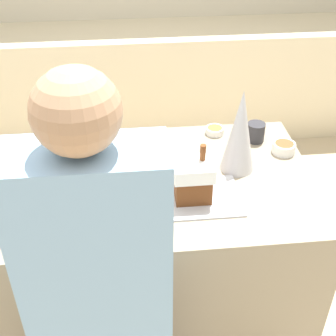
{
  "coord_description": "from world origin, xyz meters",
  "views": [
    {
      "loc": [
        -0.09,
        -1.67,
        2.18
      ],
      "look_at": [
        0.09,
        0.0,
        0.99
      ],
      "focal_mm": 50.0,
      "sensor_mm": 36.0,
      "label": 1
    }
  ],
  "objects_px": {
    "candy_bowl_front_corner": "(284,147)",
    "person": "(101,304)",
    "candy_bowl_behind_tray": "(25,183)",
    "baking_tray": "(192,198)",
    "candy_bowl_near_tray_right": "(111,167)",
    "gingerbread_house": "(193,179)",
    "candy_bowl_far_left": "(156,155)",
    "candy_bowl_center_rear": "(96,142)",
    "candy_bowl_beside_tree": "(68,160)",
    "candy_bowl_far_right": "(215,130)",
    "decorative_tree": "(240,131)",
    "mug": "(256,132)"
  },
  "relations": [
    {
      "from": "candy_bowl_far_right",
      "to": "candy_bowl_far_left",
      "type": "bearing_deg",
      "value": -146.61
    },
    {
      "from": "candy_bowl_far_right",
      "to": "gingerbread_house",
      "type": "bearing_deg",
      "value": -110.44
    },
    {
      "from": "decorative_tree",
      "to": "candy_bowl_behind_tray",
      "type": "relative_size",
      "value": 2.98
    },
    {
      "from": "gingerbread_house",
      "to": "person",
      "type": "xyz_separation_m",
      "value": [
        -0.38,
        -0.5,
        -0.12
      ]
    },
    {
      "from": "baking_tray",
      "to": "mug",
      "type": "bearing_deg",
      "value": 48.3
    },
    {
      "from": "candy_bowl_center_rear",
      "to": "candy_bowl_behind_tray",
      "type": "relative_size",
      "value": 0.9
    },
    {
      "from": "candy_bowl_behind_tray",
      "to": "candy_bowl_near_tray_right",
      "type": "distance_m",
      "value": 0.38
    },
    {
      "from": "baking_tray",
      "to": "candy_bowl_beside_tree",
      "type": "height_order",
      "value": "candy_bowl_beside_tree"
    },
    {
      "from": "candy_bowl_near_tray_right",
      "to": "baking_tray",
      "type": "bearing_deg",
      "value": -34.39
    },
    {
      "from": "baking_tray",
      "to": "candy_bowl_behind_tray",
      "type": "relative_size",
      "value": 3.09
    },
    {
      "from": "mug",
      "to": "decorative_tree",
      "type": "bearing_deg",
      "value": -122.7
    },
    {
      "from": "candy_bowl_front_corner",
      "to": "mug",
      "type": "distance_m",
      "value": 0.16
    },
    {
      "from": "candy_bowl_behind_tray",
      "to": "person",
      "type": "xyz_separation_m",
      "value": [
        0.33,
        -0.65,
        -0.05
      ]
    },
    {
      "from": "candy_bowl_beside_tree",
      "to": "candy_bowl_front_corner",
      "type": "bearing_deg",
      "value": -0.25
    },
    {
      "from": "decorative_tree",
      "to": "candy_bowl_far_right",
      "type": "xyz_separation_m",
      "value": [
        -0.04,
        0.31,
        -0.18
      ]
    },
    {
      "from": "candy_bowl_center_rear",
      "to": "baking_tray",
      "type": "bearing_deg",
      "value": -47.77
    },
    {
      "from": "baking_tray",
      "to": "candy_bowl_front_corner",
      "type": "xyz_separation_m",
      "value": [
        0.49,
        0.31,
        0.02
      ]
    },
    {
      "from": "gingerbread_house",
      "to": "mug",
      "type": "bearing_deg",
      "value": 48.32
    },
    {
      "from": "candy_bowl_beside_tree",
      "to": "person",
      "type": "height_order",
      "value": "person"
    },
    {
      "from": "gingerbread_house",
      "to": "decorative_tree",
      "type": "xyz_separation_m",
      "value": [
        0.24,
        0.2,
        0.1
      ]
    },
    {
      "from": "candy_bowl_behind_tray",
      "to": "decorative_tree",
      "type": "bearing_deg",
      "value": 2.91
    },
    {
      "from": "candy_bowl_far_right",
      "to": "candy_bowl_center_rear",
      "type": "bearing_deg",
      "value": -174.05
    },
    {
      "from": "candy_bowl_beside_tree",
      "to": "person",
      "type": "distance_m",
      "value": 0.82
    },
    {
      "from": "candy_bowl_center_rear",
      "to": "mug",
      "type": "bearing_deg",
      "value": -1.68
    },
    {
      "from": "candy_bowl_beside_tree",
      "to": "baking_tray",
      "type": "bearing_deg",
      "value": -30.11
    },
    {
      "from": "gingerbread_house",
      "to": "decorative_tree",
      "type": "distance_m",
      "value": 0.32
    },
    {
      "from": "gingerbread_house",
      "to": "candy_bowl_near_tray_right",
      "type": "bearing_deg",
      "value": 145.68
    },
    {
      "from": "decorative_tree",
      "to": "person",
      "type": "distance_m",
      "value": 0.96
    },
    {
      "from": "candy_bowl_front_corner",
      "to": "person",
      "type": "relative_size",
      "value": 0.06
    },
    {
      "from": "candy_bowl_near_tray_right",
      "to": "gingerbread_house",
      "type": "bearing_deg",
      "value": -34.32
    },
    {
      "from": "candy_bowl_front_corner",
      "to": "person",
      "type": "xyz_separation_m",
      "value": [
        -0.87,
        -0.8,
        -0.05
      ]
    },
    {
      "from": "candy_bowl_behind_tray",
      "to": "baking_tray",
      "type": "bearing_deg",
      "value": -12.16
    },
    {
      "from": "candy_bowl_far_left",
      "to": "person",
      "type": "bearing_deg",
      "value": -107.45
    },
    {
      "from": "candy_bowl_center_rear",
      "to": "person",
      "type": "xyz_separation_m",
      "value": [
        0.03,
        -0.95,
        -0.05
      ]
    },
    {
      "from": "candy_bowl_front_corner",
      "to": "mug",
      "type": "relative_size",
      "value": 1.14
    },
    {
      "from": "decorative_tree",
      "to": "mug",
      "type": "distance_m",
      "value": 0.31
    },
    {
      "from": "candy_bowl_beside_tree",
      "to": "candy_bowl_behind_tray",
      "type": "relative_size",
      "value": 0.83
    },
    {
      "from": "candy_bowl_front_corner",
      "to": "candy_bowl_beside_tree",
      "type": "xyz_separation_m",
      "value": [
        -1.03,
        0.0,
        -0.0
      ]
    },
    {
      "from": "candy_bowl_front_corner",
      "to": "candy_bowl_near_tray_right",
      "type": "xyz_separation_m",
      "value": [
        -0.83,
        -0.08,
        -0.0
      ]
    },
    {
      "from": "candy_bowl_front_corner",
      "to": "candy_bowl_beside_tree",
      "type": "distance_m",
      "value": 1.03
    },
    {
      "from": "baking_tray",
      "to": "candy_bowl_far_left",
      "type": "xyz_separation_m",
      "value": [
        -0.13,
        0.3,
        0.02
      ]
    },
    {
      "from": "baking_tray",
      "to": "candy_bowl_near_tray_right",
      "type": "bearing_deg",
      "value": 145.61
    },
    {
      "from": "candy_bowl_far_right",
      "to": "candy_bowl_behind_tray",
      "type": "bearing_deg",
      "value": -158.18
    },
    {
      "from": "gingerbread_house",
      "to": "candy_bowl_center_rear",
      "type": "height_order",
      "value": "gingerbread_house"
    },
    {
      "from": "baking_tray",
      "to": "gingerbread_house",
      "type": "bearing_deg",
      "value": 27.93
    },
    {
      "from": "mug",
      "to": "candy_bowl_beside_tree",
      "type": "bearing_deg",
      "value": -172.76
    },
    {
      "from": "baking_tray",
      "to": "candy_bowl_far_left",
      "type": "relative_size",
      "value": 3.97
    },
    {
      "from": "baking_tray",
      "to": "candy_bowl_far_right",
      "type": "distance_m",
      "value": 0.55
    },
    {
      "from": "candy_bowl_near_tray_right",
      "to": "person",
      "type": "relative_size",
      "value": 0.07
    },
    {
      "from": "gingerbread_house",
      "to": "candy_bowl_behind_tray",
      "type": "xyz_separation_m",
      "value": [
        -0.71,
        0.15,
        -0.08
      ]
    }
  ]
}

